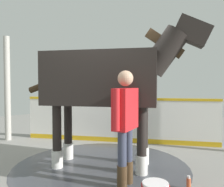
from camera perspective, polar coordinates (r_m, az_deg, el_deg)
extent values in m
cube|color=gray|center=(4.67, -4.01, -16.72)|extent=(16.00, 16.00, 0.02)
cylinder|color=#42444C|center=(4.50, -2.62, -17.29)|extent=(3.22, 3.22, 0.00)
cube|color=white|center=(6.08, 1.58, -6.77)|extent=(3.96, 3.19, 1.10)
cube|color=gold|center=(6.02, 1.59, -1.31)|extent=(3.98, 3.21, 0.06)
cube|color=gold|center=(6.18, 1.57, -11.26)|extent=(3.97, 3.20, 0.12)
cylinder|color=#B7B2A8|center=(6.84, -24.36, 1.12)|extent=(0.16, 0.16, 2.79)
cube|color=black|center=(4.24, -2.66, 3.65)|extent=(2.15, 1.98, 0.94)
cylinder|color=black|center=(4.48, 7.80, -9.84)|extent=(0.16, 0.16, 1.14)
cylinder|color=silver|center=(4.58, 7.77, -14.87)|extent=(0.20, 0.20, 0.32)
cylinder|color=black|center=(3.98, 7.30, -11.40)|extent=(0.16, 0.16, 1.14)
cylinder|color=silver|center=(4.09, 7.27, -17.00)|extent=(0.20, 0.20, 0.32)
cylinder|color=black|center=(4.82, -10.75, -8.99)|extent=(0.16, 0.16, 1.14)
cylinder|color=silver|center=(4.92, -10.71, -13.69)|extent=(0.20, 0.20, 0.32)
cylinder|color=black|center=(4.36, -13.37, -10.23)|extent=(0.16, 0.16, 1.14)
cylinder|color=silver|center=(4.47, -13.32, -15.39)|extent=(0.20, 0.20, 0.32)
cylinder|color=black|center=(4.15, 12.80, 10.03)|extent=(0.89, 0.83, 0.88)
cube|color=#382819|center=(4.17, 12.81, 11.94)|extent=(0.56, 0.47, 0.54)
cube|color=black|center=(4.24, 19.06, 14.21)|extent=(0.68, 0.63, 0.56)
cylinder|color=#382819|center=(4.64, -15.95, 2.22)|extent=(0.62, 0.53, 0.35)
cylinder|color=#47331E|center=(3.56, 2.49, -19.86)|extent=(0.15, 0.15, 0.34)
cylinder|color=#383D51|center=(3.42, 2.50, -13.25)|extent=(0.13, 0.13, 0.51)
cylinder|color=#47331E|center=(3.75, 3.99, -18.68)|extent=(0.15, 0.15, 0.34)
cylinder|color=#383D51|center=(3.62, 4.01, -12.38)|extent=(0.13, 0.13, 0.51)
cube|color=red|center=(3.42, 3.30, -3.76)|extent=(0.40, 0.54, 0.60)
cylinder|color=red|center=(3.15, 1.11, -4.01)|extent=(0.09, 0.09, 0.57)
cylinder|color=red|center=(3.69, 5.17, -3.08)|extent=(0.09, 0.09, 0.57)
sphere|color=tan|center=(3.40, 3.32, 3.75)|extent=(0.23, 0.23, 0.23)
cylinder|color=white|center=(3.08, 10.63, -20.99)|extent=(0.32, 0.32, 0.03)
cylinder|color=#CC5933|center=(3.74, 18.33, -20.32)|extent=(0.06, 0.06, 0.16)
cylinder|color=white|center=(3.71, 18.35, -18.92)|extent=(0.04, 0.04, 0.04)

